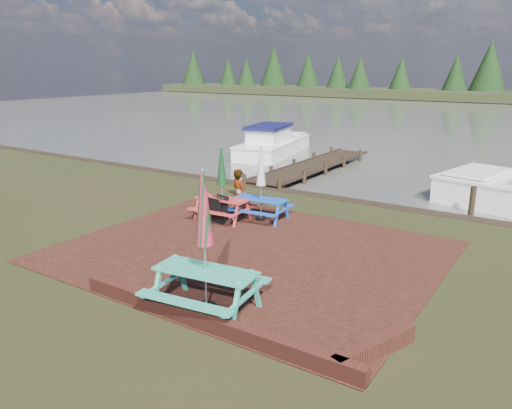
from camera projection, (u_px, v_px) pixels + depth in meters
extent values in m
plane|color=black|center=(226.00, 264.00, 11.74)|extent=(120.00, 120.00, 0.00)
cube|color=#3B1912|center=(250.00, 251.00, 12.54)|extent=(9.00, 7.50, 0.02)
cube|color=#4C1E16|center=(206.00, 322.00, 8.81)|extent=(6.00, 0.22, 0.30)
cube|color=#4C1E16|center=(374.00, 349.00, 7.98)|extent=(0.82, 1.77, 0.30)
cube|color=#48463E|center=(491.00, 121.00, 41.52)|extent=(120.00, 60.00, 0.02)
cube|color=teal|center=(205.00, 271.00, 9.34)|extent=(2.04, 1.00, 0.04)
cube|color=teal|center=(184.00, 303.00, 8.79)|extent=(1.98, 0.50, 0.04)
cube|color=teal|center=(225.00, 272.00, 10.07)|extent=(1.98, 0.50, 0.04)
cube|color=teal|center=(169.00, 282.00, 9.81)|extent=(0.30, 1.70, 0.81)
cube|color=teal|center=(246.00, 300.00, 9.09)|extent=(0.30, 1.70, 0.81)
cylinder|color=black|center=(207.00, 307.00, 9.55)|extent=(0.39, 0.39, 0.11)
cylinder|color=#B2B2B7|center=(205.00, 243.00, 9.19)|extent=(0.04, 0.04, 2.73)
cone|color=#B5193C|center=(204.00, 209.00, 9.02)|extent=(0.35, 0.35, 1.36)
cube|color=#B5322E|center=(222.00, 199.00, 14.93)|extent=(1.64, 0.71, 0.04)
cube|color=#B5322E|center=(211.00, 212.00, 14.49)|extent=(1.62, 0.30, 0.04)
cube|color=#B5322E|center=(233.00, 203.00, 15.50)|extent=(1.62, 0.30, 0.04)
cube|color=#B5322E|center=(204.00, 206.00, 15.35)|extent=(0.15, 1.40, 0.66)
cube|color=#B5322E|center=(242.00, 213.00, 14.68)|extent=(0.15, 1.40, 0.66)
cylinder|color=black|center=(223.00, 219.00, 15.09)|extent=(0.32, 0.32, 0.09)
cylinder|color=#B2B2B7|center=(222.00, 184.00, 14.80)|extent=(0.03, 0.03, 2.24)
cone|color=#0E3316|center=(222.00, 166.00, 14.66)|extent=(0.29, 0.29, 1.12)
cube|color=#1846B5|center=(261.00, 199.00, 14.93)|extent=(1.65, 0.77, 0.04)
cube|color=#1846B5|center=(251.00, 212.00, 14.49)|extent=(1.61, 0.36, 0.04)
cube|color=#1846B5|center=(270.00, 203.00, 15.51)|extent=(1.61, 0.36, 0.04)
cube|color=#1846B5|center=(241.00, 207.00, 15.33)|extent=(0.20, 1.38, 0.66)
cube|color=#1846B5|center=(282.00, 213.00, 14.71)|extent=(0.20, 1.38, 0.66)
cylinder|color=black|center=(261.00, 219.00, 15.10)|extent=(0.32, 0.32, 0.09)
cylinder|color=#B2B2B7|center=(261.00, 184.00, 14.81)|extent=(0.03, 0.03, 2.22)
cone|color=beige|center=(261.00, 167.00, 14.66)|extent=(0.28, 0.28, 1.11)
cube|color=black|center=(216.00, 211.00, 14.60)|extent=(0.52, 0.28, 0.80)
cube|color=black|center=(221.00, 209.00, 14.81)|extent=(0.52, 0.28, 0.80)
cube|color=black|center=(218.00, 197.00, 14.60)|extent=(0.50, 0.12, 0.03)
cube|color=black|center=(315.00, 165.00, 22.81)|extent=(1.60, 9.00, 0.06)
cube|color=black|center=(300.00, 162.00, 23.19)|extent=(0.08, 9.00, 0.08)
cube|color=black|center=(330.00, 166.00, 22.40)|extent=(0.08, 9.00, 0.08)
cylinder|color=black|center=(244.00, 187.00, 19.67)|extent=(0.16, 0.16, 1.00)
cylinder|color=black|center=(279.00, 192.00, 18.83)|extent=(0.16, 0.16, 1.00)
cube|color=white|center=(273.00, 149.00, 27.16)|extent=(3.30, 6.58, 0.90)
cube|color=white|center=(273.00, 141.00, 27.03)|extent=(3.36, 6.71, 0.07)
cube|color=white|center=(269.00, 135.00, 26.24)|extent=(2.02, 2.89, 0.76)
cube|color=#10103B|center=(269.00, 126.00, 26.13)|extent=(2.26, 3.29, 0.16)
cube|color=white|center=(288.00, 133.00, 29.13)|extent=(2.01, 1.46, 0.09)
cube|color=white|center=(479.00, 171.00, 17.71)|extent=(2.02, 2.73, 0.11)
imported|color=gray|center=(239.00, 170.00, 17.64)|extent=(0.82, 0.70, 1.92)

